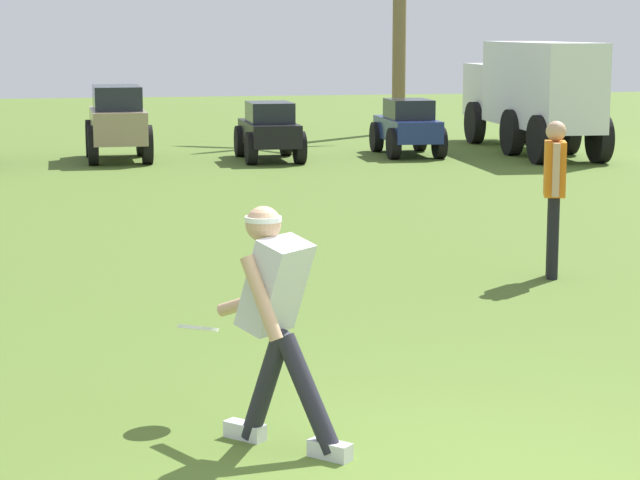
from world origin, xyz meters
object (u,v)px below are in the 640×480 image
(frisbee_thrower, at_px, (276,314))
(parked_car_slot_c, at_px, (269,130))
(parked_car_slot_d, at_px, (408,126))
(parked_car_slot_b, at_px, (118,121))
(frisbee_in_flight, at_px, (198,328))
(box_truck, at_px, (532,91))
(teammate_near_sideline, at_px, (554,184))

(frisbee_thrower, xyz_separation_m, parked_car_slot_c, (2.73, 16.21, -0.24))
(frisbee_thrower, distance_m, parked_car_slot_d, 17.50)
(parked_car_slot_b, height_order, parked_car_slot_c, parked_car_slot_b)
(frisbee_in_flight, height_order, parked_car_slot_c, parked_car_slot_c)
(frisbee_thrower, bearing_deg, parked_car_slot_b, 90.22)
(frisbee_in_flight, distance_m, parked_car_slot_c, 15.83)
(frisbee_in_flight, height_order, box_truck, box_truck)
(frisbee_in_flight, relative_size, box_truck, 0.06)
(frisbee_in_flight, distance_m, parked_car_slot_d, 16.98)
(teammate_near_sideline, height_order, parked_car_slot_d, teammate_near_sideline)
(frisbee_in_flight, height_order, parked_car_slot_d, parked_car_slot_d)
(parked_car_slot_c, height_order, parked_car_slot_d, same)
(parked_car_slot_d, bearing_deg, parked_car_slot_c, -172.20)
(frisbee_in_flight, distance_m, parked_car_slot_b, 16.10)
(frisbee_in_flight, distance_m, box_truck, 18.15)
(frisbee_in_flight, xyz_separation_m, teammate_near_sideline, (3.95, 3.76, 0.36))
(frisbee_thrower, relative_size, teammate_near_sideline, 0.92)
(parked_car_slot_d, bearing_deg, frisbee_thrower, -108.51)
(parked_car_slot_b, xyz_separation_m, box_truck, (8.23, -0.09, 0.49))
(parked_car_slot_c, bearing_deg, box_truck, 5.11)
(parked_car_slot_d, bearing_deg, box_truck, 2.18)
(frisbee_in_flight, height_order, parked_car_slot_b, parked_car_slot_b)
(frisbee_in_flight, bearing_deg, parked_car_slot_d, 69.54)
(teammate_near_sideline, distance_m, parked_car_slot_b, 12.86)
(frisbee_thrower, xyz_separation_m, teammate_near_sideline, (3.57, 4.45, 0.14))
(frisbee_thrower, distance_m, teammate_near_sideline, 5.71)
(parked_car_slot_b, distance_m, box_truck, 8.24)
(teammate_near_sideline, height_order, box_truck, box_truck)
(frisbee_in_flight, relative_size, parked_car_slot_c, 0.16)
(frisbee_thrower, height_order, parked_car_slot_c, frisbee_thrower)
(teammate_near_sideline, distance_m, parked_car_slot_c, 11.79)
(parked_car_slot_b, bearing_deg, box_truck, -0.61)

